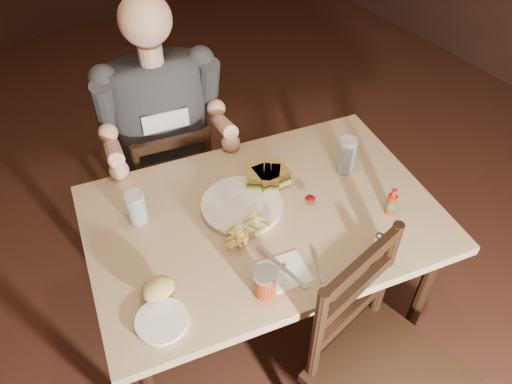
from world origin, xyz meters
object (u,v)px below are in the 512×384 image
chair_near (391,378)px  main_table (263,229)px  hot_sauce (392,201)px  syrup_dispenser (265,282)px  glass_left (137,208)px  chair_far (171,184)px  glass_right (347,156)px  dinner_plate (242,206)px  side_plate (162,322)px  diner (161,108)px

chair_near → main_table: bearing=87.1°
hot_sauce → syrup_dispenser: size_ratio=1.14×
chair_near → hot_sauce: size_ratio=8.28×
glass_left → syrup_dispenser: size_ratio=1.26×
chair_far → hot_sauce: bearing=128.5°
glass_left → glass_right: (0.81, -0.21, 0.01)m
main_table → dinner_plate: (-0.05, 0.08, 0.08)m
glass_right → hot_sauce: 0.27m
main_table → syrup_dispenser: bearing=-123.4°
glass_left → side_plate: (-0.12, -0.43, -0.06)m
chair_far → side_plate: 1.06m
side_plate → glass_right: bearing=13.6°
dinner_plate → side_plate: dinner_plate is taller
chair_far → diner: diner is taller
glass_right → dinner_plate: bearing=173.5°
glass_left → side_plate: glass_left is taller
glass_right → main_table: bearing=-176.6°
glass_left → syrup_dispenser: 0.55m
diner → dinner_plate: size_ratio=3.19×
diner → syrup_dispenser: diner is taller
chair_far → diner: (-0.01, -0.05, 0.49)m
main_table → hot_sauce: hot_sauce is taller
dinner_plate → diner: bearing=93.9°
chair_far → chair_near: (0.16, -1.34, 0.06)m
dinner_plate → glass_left: 0.38m
diner → side_plate: (-0.43, -0.85, -0.13)m
glass_left → side_plate: size_ratio=0.81×
chair_far → chair_near: chair_near is taller
chair_far → glass_left: glass_left is taller
diner → syrup_dispenser: size_ratio=9.34×
dinner_plate → side_plate: size_ratio=1.87×
dinner_plate → glass_left: bearing=155.7°
diner → dinner_plate: bearing=-74.2°
diner → side_plate: bearing=-104.8°
diner → side_plate: size_ratio=5.98×
main_table → chair_near: size_ratio=1.48×
main_table → glass_right: glass_right is taller
dinner_plate → hot_sauce: (0.44, -0.32, 0.05)m
hot_sauce → side_plate: (-0.91, 0.05, -0.05)m
chair_near → syrup_dispenser: 0.57m
chair_far → syrup_dispenser: 1.06m
syrup_dispenser → side_plate: (-0.33, 0.08, -0.04)m
dinner_plate → syrup_dispenser: 0.39m
main_table → glass_right: bearing=3.4°
dinner_plate → glass_left: size_ratio=2.31×
syrup_dispenser → hot_sauce: bearing=14.8°
glass_right → syrup_dispenser: bearing=-153.0°
dinner_plate → hot_sauce: 0.55m
chair_far → syrup_dispenser: size_ratio=8.25×
dinner_plate → glass_left: glass_left is taller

